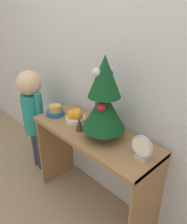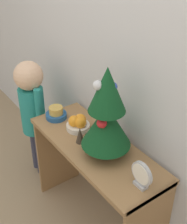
{
  "view_description": "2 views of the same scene",
  "coord_description": "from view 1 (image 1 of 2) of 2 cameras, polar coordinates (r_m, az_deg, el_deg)",
  "views": [
    {
      "loc": [
        0.99,
        -0.73,
        1.54
      ],
      "look_at": [
        -0.03,
        0.23,
        0.87
      ],
      "focal_mm": 35.0,
      "sensor_mm": 36.0,
      "label": 1
    },
    {
      "loc": [
        1.25,
        -0.7,
        1.94
      ],
      "look_at": [
        -0.03,
        0.21,
        0.96
      ],
      "focal_mm": 50.0,
      "sensor_mm": 36.0,
      "label": 2
    }
  ],
  "objects": [
    {
      "name": "singing_bowl",
      "position": [
        1.84,
        -9.96,
        0.24
      ],
      "size": [
        0.15,
        0.15,
        0.09
      ],
      "color": "#235189",
      "rests_on": "console_table"
    },
    {
      "name": "figurine",
      "position": [
        1.58,
        -3.73,
        -3.11
      ],
      "size": [
        0.06,
        0.06,
        0.11
      ],
      "color": "#382D23",
      "rests_on": "console_table"
    },
    {
      "name": "desk_clock",
      "position": [
        1.31,
        12.48,
        -9.21
      ],
      "size": [
        0.14,
        0.04,
        0.16
      ],
      "color": "#B2B2B7",
      "rests_on": "console_table"
    },
    {
      "name": "fruit_bowl",
      "position": [
        1.71,
        -4.67,
        -1.06
      ],
      "size": [
        0.16,
        0.16,
        0.1
      ],
      "color": "silver",
      "rests_on": "console_table"
    },
    {
      "name": "mini_tree",
      "position": [
        1.4,
        2.78,
        3.25
      ],
      "size": [
        0.29,
        0.29,
        0.57
      ],
      "color": "#4C3828",
      "rests_on": "console_table"
    },
    {
      "name": "console_table",
      "position": [
        1.68,
        -0.13,
        -10.42
      ],
      "size": [
        1.03,
        0.39,
        0.73
      ],
      "color": "olive",
      "rests_on": "ground_plane"
    },
    {
      "name": "back_wall",
      "position": [
        1.56,
        6.55,
        14.72
      ],
      "size": [
        7.0,
        0.05,
        2.5
      ],
      "primitive_type": "cube",
      "color": "silver",
      "rests_on": "ground_plane"
    },
    {
      "name": "child_figure",
      "position": [
        2.14,
        -15.68,
        1.04
      ],
      "size": [
        0.31,
        0.22,
        1.04
      ],
      "color": "#38384C",
      "rests_on": "ground_plane"
    },
    {
      "name": "ground_plane",
      "position": [
        1.98,
        -4.74,
        -25.78
      ],
      "size": [
        12.0,
        12.0,
        0.0
      ],
      "primitive_type": "plane",
      "color": "#997F60"
    }
  ]
}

